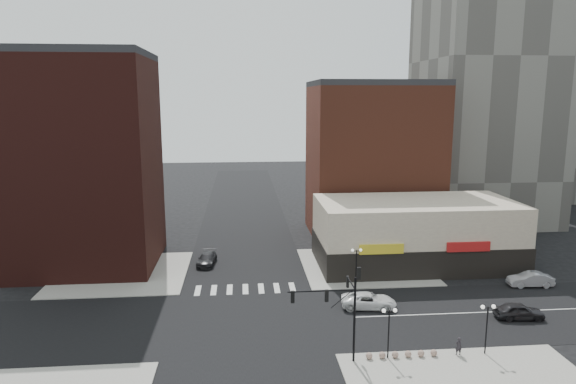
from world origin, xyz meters
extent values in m
plane|color=black|center=(0.00, 0.00, 0.00)|extent=(240.00, 240.00, 0.00)
cube|color=black|center=(0.00, 0.00, 0.01)|extent=(200.00, 14.00, 0.02)
cube|color=black|center=(0.00, 0.00, 0.01)|extent=(14.00, 200.00, 0.02)
cube|color=gray|center=(-14.50, 14.50, 0.06)|extent=(15.00, 15.00, 0.12)
cube|color=gray|center=(14.50, 14.50, 0.06)|extent=(15.00, 15.00, 0.12)
cube|color=#391512|center=(-19.00, 18.50, 12.50)|extent=(16.00, 15.00, 25.00)
cube|color=#391512|center=(-32.00, 34.00, 6.00)|extent=(20.00, 18.00, 12.00)
cube|color=brown|center=(19.00, 29.50, 11.00)|extent=(18.00, 15.00, 22.00)
cube|color=beige|center=(21.00, 15.00, 4.00)|extent=(24.00, 12.00, 8.00)
cube|color=black|center=(21.00, 15.00, 1.70)|extent=(24.20, 12.20, 3.40)
cylinder|color=black|center=(8.20, -8.20, 3.50)|extent=(0.18, 0.18, 7.00)
cylinder|color=black|center=(5.60, -8.20, 6.00)|extent=(5.20, 0.11, 0.11)
cylinder|color=black|center=(7.20, -8.20, 5.30)|extent=(1.72, 0.06, 1.46)
cylinder|color=black|center=(8.20, -6.70, 6.00)|extent=(0.11, 3.00, 0.11)
cube|color=black|center=(3.40, -8.20, 5.60)|extent=(0.28, 0.18, 0.95)
sphere|color=red|center=(3.40, -8.20, 5.90)|extent=(0.16, 0.16, 0.16)
cube|color=black|center=(6.00, -8.20, 5.60)|extent=(0.28, 0.18, 0.95)
sphere|color=red|center=(6.00, -8.20, 5.90)|extent=(0.16, 0.16, 0.16)
cube|color=black|center=(8.20, -5.40, 5.60)|extent=(0.18, 0.28, 0.95)
sphere|color=red|center=(8.20, -5.40, 5.90)|extent=(0.16, 0.16, 0.16)
cube|color=black|center=(8.45, -8.20, 7.30)|extent=(0.28, 0.18, 0.95)
sphere|color=red|center=(8.45, -8.20, 7.60)|extent=(0.16, 0.16, 0.16)
cylinder|color=black|center=(11.00, -8.00, 2.12)|extent=(0.11, 0.11, 4.00)
cylinder|color=black|center=(11.00, -8.00, 4.02)|extent=(0.90, 0.06, 0.06)
sphere|color=white|center=(10.55, -8.00, 4.12)|extent=(0.32, 0.32, 0.32)
sphere|color=white|center=(11.45, -8.00, 4.12)|extent=(0.32, 0.32, 0.32)
cylinder|color=black|center=(19.00, -8.00, 2.12)|extent=(0.11, 0.11, 4.00)
cylinder|color=black|center=(19.00, -8.00, 4.02)|extent=(0.90, 0.06, 0.06)
sphere|color=white|center=(18.55, -8.00, 4.12)|extent=(0.32, 0.32, 0.32)
sphere|color=white|center=(19.45, -8.00, 4.12)|extent=(0.32, 0.32, 0.32)
cylinder|color=black|center=(12.00, 8.00, 2.12)|extent=(0.11, 0.11, 4.00)
cylinder|color=black|center=(12.00, 8.00, 4.02)|extent=(0.90, 0.06, 0.06)
sphere|color=white|center=(11.55, 8.00, 4.12)|extent=(0.32, 0.32, 0.32)
sphere|color=white|center=(12.45, 8.00, 4.12)|extent=(0.32, 0.32, 0.32)
sphere|color=#9F806E|center=(9.50, -8.00, 0.39)|extent=(0.53, 0.53, 0.53)
sphere|color=#9F806E|center=(10.55, -8.00, 0.39)|extent=(0.53, 0.53, 0.53)
sphere|color=#9F806E|center=(11.60, -8.00, 0.39)|extent=(0.53, 0.53, 0.53)
sphere|color=#9F806E|center=(12.65, -8.00, 0.39)|extent=(0.53, 0.53, 0.53)
sphere|color=#9F806E|center=(13.70, -8.00, 0.39)|extent=(0.53, 0.53, 0.53)
sphere|color=#9F806E|center=(14.75, -8.00, 0.39)|extent=(0.53, 0.53, 0.53)
imported|color=silver|center=(11.96, 2.09, 0.75)|extent=(5.66, 3.19, 1.49)
imported|color=black|center=(25.37, -1.67, 0.77)|extent=(4.64, 2.22, 1.53)
imported|color=#A0A0A5|center=(31.06, 6.25, 0.79)|extent=(4.88, 2.00, 1.57)
imported|color=black|center=(-4.79, 17.02, 0.72)|extent=(2.53, 5.16, 1.45)
imported|color=#252227|center=(16.76, -8.00, 0.87)|extent=(0.56, 0.37, 1.51)
camera|label=1|loc=(-0.25, -44.67, 20.43)|focal=32.00mm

